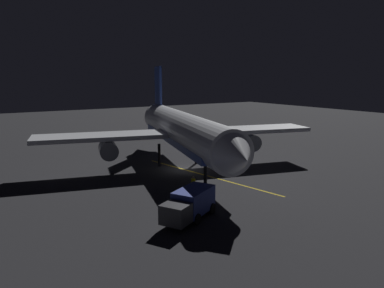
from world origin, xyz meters
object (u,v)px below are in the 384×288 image
(catering_truck, at_px, (229,148))
(traffic_cone_under_wing, at_px, (221,166))
(traffic_cone_near_left, at_px, (218,167))
(traffic_cone_near_right, at_px, (219,170))
(baggage_truck, at_px, (190,205))
(airliner, at_px, (182,130))
(ground_crew_worker, at_px, (193,185))

(catering_truck, height_order, traffic_cone_under_wing, catering_truck)
(catering_truck, bearing_deg, traffic_cone_under_wing, 44.01)
(traffic_cone_near_left, height_order, traffic_cone_near_right, same)
(baggage_truck, bearing_deg, traffic_cone_near_right, -135.44)
(traffic_cone_near_right, bearing_deg, traffic_cone_under_wing, -134.41)
(baggage_truck, distance_m, traffic_cone_near_left, 16.67)
(traffic_cone_near_left, bearing_deg, baggage_truck, 45.98)
(airliner, distance_m, catering_truck, 10.29)
(catering_truck, relative_size, ground_crew_worker, 3.63)
(catering_truck, xyz_separation_m, ground_crew_worker, (13.64, 11.67, -0.35))
(catering_truck, relative_size, traffic_cone_under_wing, 11.47)
(airliner, height_order, traffic_cone_near_left, airliner)
(catering_truck, distance_m, traffic_cone_under_wing, 7.42)
(airliner, relative_size, traffic_cone_near_right, 66.60)
(traffic_cone_near_left, xyz_separation_m, traffic_cone_near_right, (0.81, 1.38, 0.00))
(baggage_truck, xyz_separation_m, catering_truck, (-17.47, -17.16, 0.02))
(airliner, bearing_deg, ground_crew_worker, 65.29)
(traffic_cone_near_right, bearing_deg, ground_crew_worker, 36.35)
(airliner, distance_m, ground_crew_worker, 10.95)
(airliner, height_order, baggage_truck, airliner)
(traffic_cone_near_left, distance_m, traffic_cone_under_wing, 0.62)
(baggage_truck, distance_m, ground_crew_worker, 6.71)
(airliner, bearing_deg, catering_truck, -165.79)
(traffic_cone_near_left, xyz_separation_m, traffic_cone_under_wing, (-0.62, -0.08, 0.00))
(airliner, height_order, traffic_cone_under_wing, airliner)
(ground_crew_worker, height_order, traffic_cone_near_left, ground_crew_worker)
(baggage_truck, bearing_deg, catering_truck, -135.52)
(traffic_cone_near_left, bearing_deg, airliner, -39.19)
(catering_truck, xyz_separation_m, traffic_cone_near_left, (5.91, 5.19, -0.99))
(baggage_truck, bearing_deg, traffic_cone_under_wing, -135.32)
(traffic_cone_near_left, height_order, traffic_cone_under_wing, same)
(traffic_cone_near_right, bearing_deg, airliner, -57.80)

